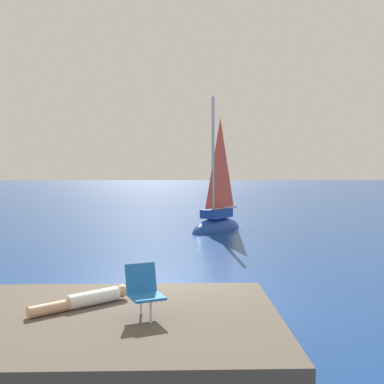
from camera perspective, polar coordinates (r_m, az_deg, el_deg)
The scene contains 7 objects.
ground_plane at distance 10.35m, azimuth -3.45°, elevation -13.40°, with size 160.00×160.00×0.00m, color navy.
shore_ledge at distance 7.78m, azimuth -11.85°, elevation -16.71°, with size 5.79×3.93×0.64m, color brown.
boulder_seaward at distance 9.91m, azimuth -16.36°, elevation -14.28°, with size 1.54×1.23×0.84m, color #4B4B38.
boulder_inland at distance 9.43m, azimuth -1.01°, elevation -15.07°, with size 0.94×0.76×0.52m, color brown.
sailboat_near at distance 21.36m, azimuth 3.03°, elevation -3.72°, with size 3.00×3.46×6.55m.
person_sunbather at distance 8.13m, azimuth -12.68°, elevation -12.59°, with size 1.45×1.22×0.25m.
beach_chair at distance 7.39m, azimuth -5.86°, elevation -11.54°, with size 0.67×0.73×0.80m.
Camera 1 is at (0.43, -9.90, 2.98)m, focal length 44.08 mm.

